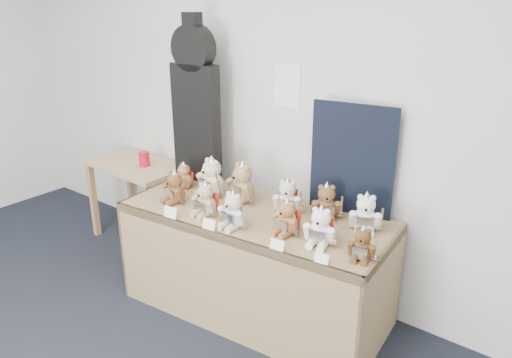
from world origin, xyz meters
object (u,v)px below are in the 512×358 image
Objects in this scene: teddy_front_far_left at (175,189)px; teddy_front_end at (362,245)px; teddy_front_right at (287,219)px; teddy_back_end at (365,214)px; guitar_case at (196,102)px; teddy_back_far_left at (184,176)px; teddy_back_left at (211,179)px; teddy_front_centre at (233,211)px; side_table at (137,177)px; red_cup at (144,159)px; teddy_back_centre_right at (287,198)px; teddy_back_right at (326,203)px; teddy_front_far_right at (320,228)px; display_table at (249,239)px; teddy_back_centre_left at (242,184)px; teddy_front_left at (205,200)px.

teddy_front_far_left is 1.16× the size of teddy_front_end.
teddy_back_end reaches higher than teddy_front_right.
guitar_case is 5.89× the size of teddy_back_far_left.
teddy_back_far_left is (-1.03, 0.16, -0.01)m from teddy_front_right.
teddy_back_far_left is at bearing -168.35° from teddy_back_left.
side_table is at bearing 163.09° from teddy_front_centre.
side_table is at bearing 174.58° from teddy_front_right.
red_cup is 0.48× the size of teddy_back_centre_right.
teddy_back_centre_right is 0.86m from teddy_back_far_left.
teddy_back_end reaches higher than teddy_back_right.
guitar_case is at bearing 120.80° from teddy_front_far_left.
guitar_case reaches higher than teddy_front_far_right.
teddy_back_right is (0.39, 0.46, 0.00)m from teddy_front_centre.
teddy_front_far_left is 0.97× the size of teddy_back_centre_right.
display_table is 0.76m from teddy_back_far_left.
teddy_back_far_left is at bearing 156.30° from teddy_back_right.
teddy_back_centre_left is at bearing 161.88° from teddy_back_end.
teddy_front_far_right reaches higher than teddy_front_right.
teddy_front_right is at bearing -135.85° from teddy_back_right.
teddy_back_right is at bearing 36.90° from teddy_front_left.
teddy_back_right reaches higher than teddy_front_far_left.
teddy_back_left reaches higher than display_table.
red_cup reaches higher than side_table.
display_table is 0.62m from teddy_front_far_left.
side_table is 4.20× the size of teddy_front_end.
teddy_back_centre_right is at bearing 135.33° from teddy_front_far_right.
teddy_front_left is at bearing -85.56° from teddy_back_centre_left.
teddy_back_centre_left is 1.50× the size of teddy_back_far_left.
teddy_back_left is at bearing -156.29° from teddy_back_centre_left.
teddy_front_far_right reaches higher than red_cup.
display_table is 0.39m from teddy_back_centre_left.
teddy_front_far_left is (0.79, -0.40, 0.05)m from red_cup.
teddy_front_left is 0.93× the size of teddy_back_end.
teddy_back_end is at bearing -17.24° from teddy_back_centre_right.
teddy_front_centre is at bearing -18.20° from red_cup.
teddy_back_end reaches higher than teddy_front_far_right.
display_table is at bearing -8.48° from side_table.
teddy_front_end is (0.82, -0.04, 0.25)m from display_table.
red_cup is (0.11, 0.00, 0.19)m from side_table.
teddy_back_centre_right is (-0.40, 0.25, -0.00)m from teddy_front_far_right.
teddy_front_far_left is 0.95× the size of teddy_front_far_right.
teddy_back_left reaches higher than teddy_front_centre.
teddy_back_far_left reaches higher than display_table.
teddy_front_right is 1.17× the size of teddy_back_far_left.
side_table is at bearing 177.39° from guitar_case.
teddy_back_centre_left is at bearing 154.72° from teddy_front_end.
teddy_front_far_left is at bearing -34.46° from teddy_back_far_left.
display_table is at bearing 32.99° from teddy_front_left.
teddy_front_left is (0.31, -0.02, -0.00)m from teddy_front_far_left.
teddy_front_end is 1.02× the size of teddy_back_far_left.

